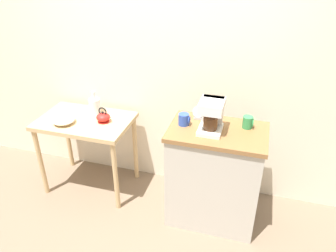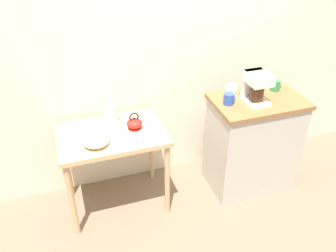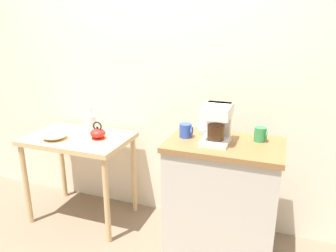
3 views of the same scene
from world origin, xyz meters
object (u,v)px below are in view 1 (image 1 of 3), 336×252
coffee_maker (212,114)px  table_clock (198,113)px  teakettle (103,117)px  glass_carafe_vase (95,105)px  mug_blue (184,119)px  mug_tall_green (248,122)px  bowl_stoneware (64,120)px

coffee_maker → table_clock: bearing=129.1°
teakettle → glass_carafe_vase: (-0.16, 0.15, 0.03)m
teakettle → mug_blue: 0.79m
teakettle → mug_blue: size_ratio=1.58×
glass_carafe_vase → mug_tall_green: mug_tall_green is taller
glass_carafe_vase → coffee_maker: coffee_maker is taller
teakettle → mug_tall_green: (1.27, -0.00, 0.14)m
coffee_maker → mug_tall_green: (0.27, 0.12, -0.09)m
mug_tall_green → table_clock: table_clock is taller
coffee_maker → glass_carafe_vase: bearing=167.0°
bowl_stoneware → coffee_maker: size_ratio=0.77×
bowl_stoneware → table_clock: size_ratio=1.76×
bowl_stoneware → mug_blue: mug_blue is taller
teakettle → mug_tall_green: mug_tall_green is taller
glass_carafe_vase → table_clock: bearing=-5.8°
mug_tall_green → table_clock: 0.41m
table_clock → teakettle: bearing=-177.2°
mug_tall_green → mug_blue: bearing=-169.2°
glass_carafe_vase → mug_tall_green: 1.44m
glass_carafe_vase → mug_blue: 0.97m
glass_carafe_vase → mug_tall_green: (1.43, -0.15, 0.11)m
mug_tall_green → mug_blue: 0.50m
bowl_stoneware → coffee_maker: coffee_maker is taller
glass_carafe_vase → mug_blue: bearing=-14.6°
mug_blue → bowl_stoneware: bearing=-178.4°
bowl_stoneware → glass_carafe_vase: size_ratio=0.91×
glass_carafe_vase → bowl_stoneware: bearing=-122.0°
bowl_stoneware → teakettle: 0.36m
mug_blue → mug_tall_green: bearing=10.8°
bowl_stoneware → glass_carafe_vase: glass_carafe_vase is taller
coffee_maker → mug_tall_green: size_ratio=2.66×
teakettle → mug_tall_green: bearing=-0.1°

